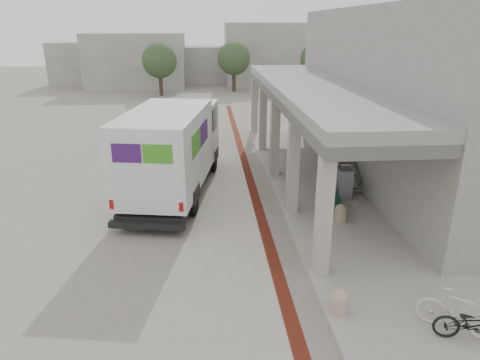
{
  "coord_description": "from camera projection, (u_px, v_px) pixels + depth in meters",
  "views": [
    {
      "loc": [
        -0.78,
        -13.15,
        6.31
      ],
      "look_at": [
        0.23,
        -0.27,
        1.6
      ],
      "focal_mm": 32.0,
      "sensor_mm": 36.0,
      "label": 1
    }
  ],
  "objects": [
    {
      "name": "bike_lane_stripe",
      "position": [
        255.0,
        198.0,
        16.48
      ],
      "size": [
        0.35,
        40.0,
        0.01
      ],
      "primitive_type": "cube",
      "color": "#551C11",
      "rests_on": "ground"
    },
    {
      "name": "tree_left",
      "position": [
        159.0,
        61.0,
        39.31
      ],
      "size": [
        3.2,
        3.2,
        4.8
      ],
      "color": "#38281C",
      "rests_on": "ground"
    },
    {
      "name": "distant_backdrop",
      "position": [
        187.0,
        59.0,
        47.02
      ],
      "size": [
        28.0,
        10.0,
        6.5
      ],
      "color": "gray",
      "rests_on": "ground"
    },
    {
      "name": "tree_mid",
      "position": [
        234.0,
        59.0,
        41.7
      ],
      "size": [
        3.2,
        3.2,
        4.8
      ],
      "color": "#38281C",
      "rests_on": "ground"
    },
    {
      "name": "tree_right",
      "position": [
        317.0,
        59.0,
        41.35
      ],
      "size": [
        3.2,
        3.2,
        4.8
      ],
      "color": "#38281C",
      "rests_on": "ground"
    },
    {
      "name": "bench",
      "position": [
        332.0,
        197.0,
        15.46
      ],
      "size": [
        0.62,
        1.89,
        0.43
      ],
      "rotation": [
        0.0,
        0.0,
        -0.12
      ],
      "color": "slate",
      "rests_on": "sidewalk"
    },
    {
      "name": "sidewalk",
      "position": [
        348.0,
        216.0,
        14.81
      ],
      "size": [
        4.4,
        28.0,
        0.12
      ],
      "primitive_type": "cube",
      "color": "gray",
      "rests_on": "ground"
    },
    {
      "name": "bicycle_black",
      "position": [
        475.0,
        324.0,
        8.74
      ],
      "size": [
        1.7,
        1.02,
        0.84
      ],
      "primitive_type": "imported",
      "rotation": [
        0.0,
        0.0,
        1.26
      ],
      "color": "black",
      "rests_on": "sidewalk"
    },
    {
      "name": "bollard_near",
      "position": [
        340.0,
        301.0,
        9.65
      ],
      "size": [
        0.42,
        0.42,
        0.63
      ],
      "color": "gray",
      "rests_on": "sidewalk"
    },
    {
      "name": "bollard_far",
      "position": [
        341.0,
        213.0,
        14.18
      ],
      "size": [
        0.41,
        0.41,
        0.62
      ],
      "color": "gray",
      "rests_on": "sidewalk"
    },
    {
      "name": "fedex_truck",
      "position": [
        173.0,
        148.0,
        16.53
      ],
      "size": [
        3.73,
        8.34,
        3.43
      ],
      "rotation": [
        0.0,
        0.0,
        -0.17
      ],
      "color": "black",
      "rests_on": "ground"
    },
    {
      "name": "transit_building",
      "position": [
        386.0,
        98.0,
        18.09
      ],
      "size": [
        7.6,
        17.0,
        7.0
      ],
      "color": "gray",
      "rests_on": "ground"
    },
    {
      "name": "bicycle_cream",
      "position": [
        458.0,
        312.0,
        8.99
      ],
      "size": [
        1.62,
        1.37,
        1.0
      ],
      "primitive_type": "imported",
      "rotation": [
        0.0,
        0.0,
        0.94
      ],
      "color": "beige",
      "rests_on": "sidewalk"
    },
    {
      "name": "ground",
      "position": [
        233.0,
        222.0,
        14.54
      ],
      "size": [
        120.0,
        120.0,
        0.0
      ],
      "primitive_type": "plane",
      "color": "slate",
      "rests_on": "ground"
    },
    {
      "name": "utility_cabinet",
      "position": [
        344.0,
        183.0,
        16.09
      ],
      "size": [
        0.54,
        0.71,
        1.14
      ],
      "primitive_type": "cube",
      "rotation": [
        0.0,
        0.0,
        -0.05
      ],
      "color": "gray",
      "rests_on": "sidewalk"
    }
  ]
}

